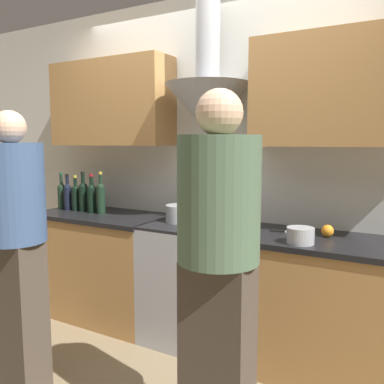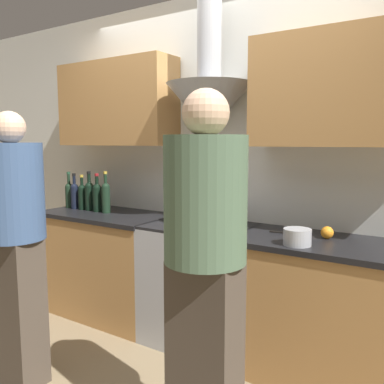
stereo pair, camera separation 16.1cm
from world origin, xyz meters
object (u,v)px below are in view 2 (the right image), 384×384
object	(u,v)px
wine_bottle_4	(97,196)
stock_pot	(182,213)
wine_bottle_5	(106,196)
orange_fruit	(327,233)
stove_range	(199,283)
mixing_bowl	(219,222)
wine_bottle_3	(89,194)
person_foreground_left	(15,238)
wine_bottle_1	(75,194)
wine_bottle_2	(82,195)
person_foreground_right	(205,263)
saucepan	(297,237)
wine_bottle_0	(69,194)

from	to	relation	value
wine_bottle_4	stock_pot	distance (m)	0.87
wine_bottle_5	orange_fruit	world-z (taller)	wine_bottle_5
stove_range	mixing_bowl	bearing A→B (deg)	-4.62
stove_range	wine_bottle_3	world-z (taller)	wine_bottle_3
person_foreground_left	orange_fruit	bearing A→B (deg)	36.02
wine_bottle_5	stock_pot	bearing A→B (deg)	2.19
wine_bottle_1	wine_bottle_2	world-z (taller)	wine_bottle_1
person_foreground_right	wine_bottle_4	bearing A→B (deg)	150.38
orange_fruit	saucepan	xyz separation A→B (m)	(-0.10, -0.26, 0.01)
stove_range	saucepan	xyz separation A→B (m)	(0.79, -0.19, 0.49)
stove_range	wine_bottle_0	size ratio (longest dim) A/B	2.69
wine_bottle_0	person_foreground_right	world-z (taller)	person_foreground_right
stove_range	orange_fruit	size ratio (longest dim) A/B	11.37
stove_range	saucepan	distance (m)	0.94
wine_bottle_4	mixing_bowl	size ratio (longest dim) A/B	1.23
wine_bottle_5	stock_pot	xyz separation A→B (m)	(0.76, 0.03, -0.08)
person_foreground_left	wine_bottle_4	bearing A→B (deg)	110.52
orange_fruit	person_foreground_left	xyz separation A→B (m)	(-1.54, -1.12, -0.01)
wine_bottle_5	person_foreground_left	size ratio (longest dim) A/B	0.21
wine_bottle_0	orange_fruit	distance (m)	2.30
saucepan	wine_bottle_1	bearing A→B (deg)	174.97
stove_range	wine_bottle_2	size ratio (longest dim) A/B	2.85
wine_bottle_1	wine_bottle_5	distance (m)	0.39
stock_pot	person_foreground_right	distance (m)	1.24
stove_range	wine_bottle_3	xyz separation A→B (m)	(-1.14, 0.01, 0.58)
wine_bottle_0	wine_bottle_3	size ratio (longest dim) A/B	0.96
wine_bottle_0	saucepan	distance (m)	2.21
orange_fruit	saucepan	world-z (taller)	saucepan
stock_pot	orange_fruit	world-z (taller)	stock_pot
wine_bottle_1	stock_pot	world-z (taller)	wine_bottle_1
wine_bottle_4	person_foreground_right	xyz separation A→B (m)	(1.65, -0.94, -0.08)
wine_bottle_4	wine_bottle_5	bearing A→B (deg)	-2.20
mixing_bowl	orange_fruit	xyz separation A→B (m)	(0.73, 0.08, -0.00)
wine_bottle_4	stock_pot	xyz separation A→B (m)	(0.87, 0.03, -0.07)
stove_range	mixing_bowl	distance (m)	0.51
stove_range	orange_fruit	bearing A→B (deg)	4.20
person_foreground_left	person_foreground_right	world-z (taller)	person_foreground_right
wine_bottle_1	orange_fruit	world-z (taller)	wine_bottle_1
wine_bottle_1	wine_bottle_3	xyz separation A→B (m)	(0.18, 0.01, 0.01)
wine_bottle_5	saucepan	distance (m)	1.73
person_foreground_right	stock_pot	bearing A→B (deg)	128.98
stove_range	person_foreground_left	world-z (taller)	person_foreground_left
wine_bottle_2	wine_bottle_3	xyz separation A→B (m)	(0.09, 0.00, 0.01)
wine_bottle_5	person_foreground_right	bearing A→B (deg)	-31.18
mixing_bowl	person_foreground_left	xyz separation A→B (m)	(-0.81, -1.04, -0.01)
orange_fruit	wine_bottle_1	bearing A→B (deg)	-178.19
wine_bottle_3	wine_bottle_1	bearing A→B (deg)	-176.17
person_foreground_right	wine_bottle_3	bearing A→B (deg)	151.63
stove_range	person_foreground_left	xyz separation A→B (m)	(-0.64, -1.05, 0.47)
wine_bottle_4	orange_fruit	distance (m)	1.93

